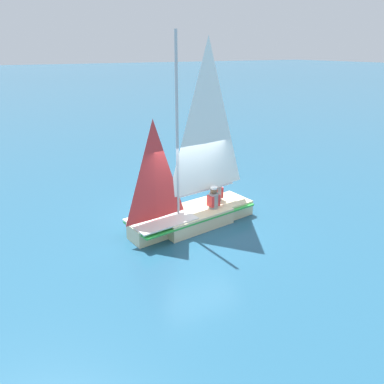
{
  "coord_description": "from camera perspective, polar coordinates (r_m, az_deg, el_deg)",
  "views": [
    {
      "loc": [
        -5.13,
        -9.09,
        5.1
      ],
      "look_at": [
        0.0,
        0.0,
        1.08
      ],
      "focal_mm": 35.0,
      "sensor_mm": 36.0,
      "label": 1
    }
  ],
  "objects": [
    {
      "name": "sailboat_main",
      "position": [
        11.32,
        0.21,
        -1.31
      ],
      "size": [
        4.22,
        1.84,
        5.55
      ],
      "rotation": [
        0.0,
        0.0,
        3.27
      ],
      "color": "beige",
      "rests_on": "ground_plane"
    },
    {
      "name": "ground_plane",
      "position": [
        11.62,
        0.0,
        -4.96
      ],
      "size": [
        260.0,
        260.0,
        0.0
      ],
      "primitive_type": "plane",
      "color": "#235675"
    },
    {
      "name": "sailor_helm",
      "position": [
        11.55,
        3.29,
        -1.71
      ],
      "size": [
        0.37,
        0.33,
        1.16
      ],
      "rotation": [
        0.0,
        0.0,
        3.27
      ],
      "color": "black",
      "rests_on": "ground_plane"
    },
    {
      "name": "sailor_crew",
      "position": [
        12.15,
        3.79,
        -0.55
      ],
      "size": [
        0.37,
        0.33,
        1.16
      ],
      "rotation": [
        0.0,
        0.0,
        3.27
      ],
      "color": "black",
      "rests_on": "ground_plane"
    }
  ]
}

